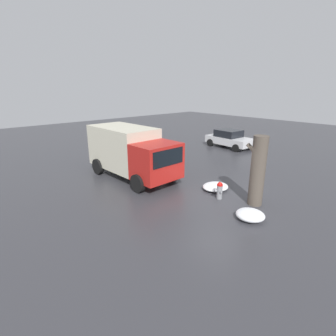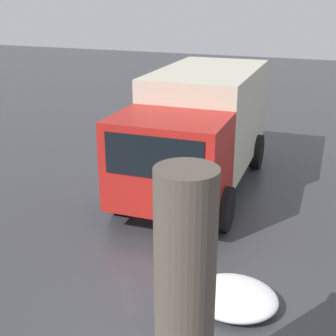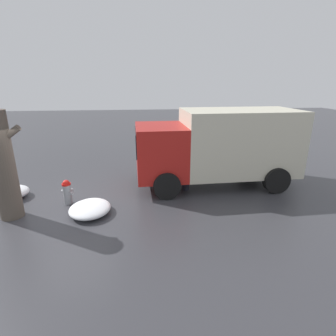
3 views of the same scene
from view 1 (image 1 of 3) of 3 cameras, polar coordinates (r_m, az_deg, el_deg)
The scene contains 8 objects.
ground_plane at distance 12.19m, azimuth 11.05°, elevation -6.54°, with size 60.00×60.00×0.00m, color #38383D.
fire_hydrant at distance 12.03m, azimuth 11.15°, elevation -4.76°, with size 0.43×0.38×0.80m.
tree_trunk at distance 11.52m, azimuth 18.93°, elevation -0.58°, with size 0.93×0.61×2.99m.
delivery_truck at distance 14.49m, azimuth -8.09°, elevation 3.74°, with size 5.79×2.63×2.73m.
pedestrian at distance 13.89m, azimuth -3.36°, elevation 0.90°, with size 0.37×0.37×1.72m.
parked_car at distance 22.40m, azimuth 13.27°, elevation 6.28°, with size 4.00×2.25×1.44m.
snow_pile_by_hydrant at distance 13.11m, azimuth 10.28°, elevation -4.01°, with size 1.18×1.33×0.31m.
snow_pile_curbside at distance 10.62m, azimuth 17.47°, elevation -9.72°, with size 1.09×1.07×0.36m.
Camera 1 is at (-6.55, 9.05, 4.88)m, focal length 28.00 mm.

